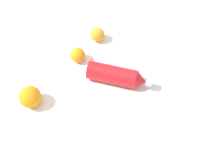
{
  "coord_description": "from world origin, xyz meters",
  "views": [
    {
      "loc": [
        -0.56,
        0.25,
        0.89
      ],
      "look_at": [
        0.03,
        -0.03,
        0.04
      ],
      "focal_mm": 46.09,
      "sensor_mm": 36.0,
      "label": 1
    }
  ],
  "objects_px": {
    "water_bottle": "(118,76)",
    "orange_2": "(98,34)",
    "orange_0": "(30,97)",
    "orange_1": "(78,55)"
  },
  "relations": [
    {
      "from": "water_bottle",
      "to": "orange_2",
      "type": "bearing_deg",
      "value": 125.45
    },
    {
      "from": "orange_2",
      "to": "orange_0",
      "type": "bearing_deg",
      "value": 119.32
    },
    {
      "from": "water_bottle",
      "to": "orange_0",
      "type": "bearing_deg",
      "value": -147.51
    },
    {
      "from": "water_bottle",
      "to": "orange_2",
      "type": "distance_m",
      "value": 0.24
    },
    {
      "from": "water_bottle",
      "to": "orange_1",
      "type": "distance_m",
      "value": 0.19
    },
    {
      "from": "orange_0",
      "to": "orange_1",
      "type": "height_order",
      "value": "orange_0"
    },
    {
      "from": "orange_0",
      "to": "orange_1",
      "type": "bearing_deg",
      "value": -61.88
    },
    {
      "from": "orange_1",
      "to": "orange_2",
      "type": "xyz_separation_m",
      "value": [
        0.07,
        -0.12,
        0.0
      ]
    },
    {
      "from": "water_bottle",
      "to": "orange_0",
      "type": "distance_m",
      "value": 0.33
    },
    {
      "from": "water_bottle",
      "to": "orange_1",
      "type": "xyz_separation_m",
      "value": [
        0.16,
        0.1,
        -0.01
      ]
    }
  ]
}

